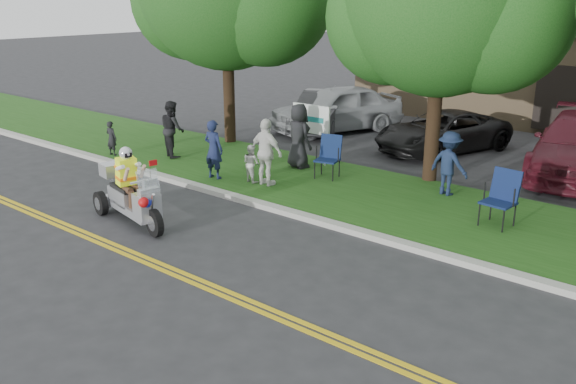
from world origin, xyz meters
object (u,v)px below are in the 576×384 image
Objects in this scene: lawn_chair_a at (329,154)px; spectator_adult_mid at (172,129)px; spectator_adult_left at (214,149)px; trike_scooter at (130,196)px; lawn_chair_b at (502,194)px; parked_car_mid at (442,132)px; parked_car_far_left at (337,108)px; spectator_adult_right at (266,152)px; parked_car_left at (322,111)px.

lawn_chair_a is 0.67× the size of spectator_adult_mid.
spectator_adult_left is 2.67m from spectator_adult_mid.
spectator_adult_mid reaches higher than trike_scooter.
lawn_chair_b is (4.78, -0.58, 0.03)m from lawn_chair_a.
lawn_chair_b reaches higher than parked_car_mid.
trike_scooter is at bearing 97.14° from spectator_adult_left.
lawn_chair_b is 6.63m from parked_car_mid.
parked_car_far_left is at bearing -79.50° from spectator_adult_mid.
spectator_adult_right reaches higher than lawn_chair_a.
parked_car_far_left is (-3.34, 5.08, 0.10)m from lawn_chair_a.
spectator_adult_right is 0.35× the size of parked_car_far_left.
spectator_adult_mid reaches higher than parked_car_mid.
parked_car_left is at bearing -63.82° from spectator_adult_right.
parked_car_far_left reaches higher than lawn_chair_b.
parked_car_far_left is at bearing 151.28° from lawn_chair_b.
lawn_chair_a is 4.82m from lawn_chair_b.
parked_car_mid is (5.64, 5.97, -0.30)m from spectator_adult_mid.
parked_car_left is 4.71m from parked_car_mid.
spectator_adult_right reaches higher than parked_car_far_left.
parked_car_left is (-3.84, 4.88, -0.03)m from lawn_chair_a.
spectator_adult_left is 0.93× the size of spectator_adult_mid.
lawn_chair_b is at bearing -34.32° from parked_car_mid.
trike_scooter is at bearing -137.64° from lawn_chair_b.
spectator_adult_left reaches higher than parked_car_mid.
spectator_adult_mid is (-4.77, -1.20, 0.20)m from lawn_chair_a.
spectator_adult_left is at bearing -98.92° from parked_car_left.
lawn_chair_b is (6.27, 4.59, 0.18)m from trike_scooter.
parked_car_far_left is (-8.12, 5.66, 0.06)m from lawn_chair_b.
trike_scooter is 5.17m from spectator_adult_mid.
parked_car_far_left is (1.43, 6.28, -0.10)m from spectator_adult_mid.
parked_car_far_left is at bearing -86.87° from spectator_adult_left.
parked_car_far_left is at bearing 112.16° from trike_scooter.
trike_scooter reaches higher than parked_car_far_left.
trike_scooter is at bearing -56.29° from parked_car_far_left.
parked_car_left is (-1.62, 6.88, -0.18)m from spectator_adult_left.
lawn_chair_b is 9.57m from spectator_adult_mid.
trike_scooter is at bearing 79.55° from spectator_adult_right.
spectator_adult_right is 0.40× the size of parked_car_left.
spectator_adult_left is at bearing -57.54° from parked_car_far_left.
parked_car_mid is at bearing -120.43° from spectator_adult_left.
parked_car_left is at bearing -75.36° from spectator_adult_mid.
lawn_chair_a is 6.21m from parked_car_left.
parked_car_left is (0.93, 6.08, -0.24)m from spectator_adult_mid.
parked_car_far_left reaches higher than lawn_chair_a.
trike_scooter is 10.42m from parked_car_far_left.
lawn_chair_a is 2.99m from spectator_adult_left.
lawn_chair_a is 0.72× the size of spectator_adult_left.
spectator_adult_mid is (-2.55, 0.80, 0.06)m from spectator_adult_left.
parked_car_mid is (0.87, 4.77, -0.10)m from lawn_chair_a.
spectator_adult_mid is (-3.28, 3.97, 0.35)m from trike_scooter.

